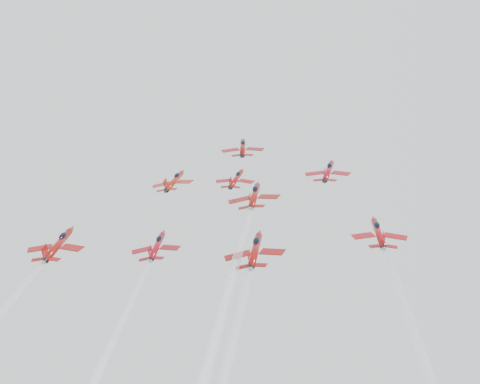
# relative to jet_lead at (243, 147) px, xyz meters

# --- Properties ---
(jet_lead) EXTENTS (10.41, 13.22, 8.74)m
(jet_lead) POSITION_rel_jet_lead_xyz_m (0.00, 0.00, 0.00)
(jet_lead) COLOR maroon
(jet_row2_left) EXTENTS (9.36, 11.90, 7.87)m
(jet_row2_left) POSITION_rel_jet_lead_xyz_m (-11.89, -17.44, -10.80)
(jet_row2_left) COLOR #A01F0F
(jet_row2_center) EXTENTS (8.41, 10.68, 7.07)m
(jet_row2_center) POSITION_rel_jet_lead_xyz_m (1.42, -17.37, -10.77)
(jet_row2_center) COLOR #A00F10
(jet_row2_right) EXTENTS (9.60, 12.20, 8.07)m
(jet_row2_right) POSITION_rel_jet_lead_xyz_m (20.46, -14.90, -9.23)
(jet_row2_right) COLOR #A30F1B
(jet_center) EXTENTS (10.29, 95.75, 59.95)m
(jet_center) POSITION_rel_jet_lead_xyz_m (6.44, -67.54, -41.87)
(jet_center) COLOR maroon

